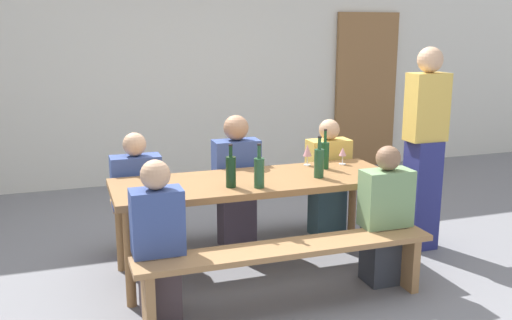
% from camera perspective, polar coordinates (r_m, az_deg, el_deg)
% --- Properties ---
extents(ground_plane, '(24.00, 24.00, 0.00)m').
position_cam_1_polar(ground_plane, '(4.70, 0.00, -10.75)').
color(ground_plane, slate).
extents(back_wall, '(14.00, 0.20, 3.20)m').
position_cam_1_polar(back_wall, '(7.25, -7.87, 10.56)').
color(back_wall, silver).
rests_on(back_wall, ground).
extents(wooden_door, '(0.90, 0.06, 2.10)m').
position_cam_1_polar(wooden_door, '(8.06, 10.87, 6.77)').
color(wooden_door, olive).
rests_on(wooden_door, ground).
extents(tasting_table, '(2.21, 0.76, 0.75)m').
position_cam_1_polar(tasting_table, '(4.47, 0.00, -2.84)').
color(tasting_table, olive).
rests_on(tasting_table, ground).
extents(bench_near, '(2.11, 0.30, 0.45)m').
position_cam_1_polar(bench_near, '(3.97, 3.20, -9.74)').
color(bench_near, '#9E7247').
rests_on(bench_near, ground).
extents(bench_far, '(2.11, 0.30, 0.45)m').
position_cam_1_polar(bench_far, '(5.19, -2.42, -4.23)').
color(bench_far, '#9E7247').
rests_on(bench_far, ground).
extents(wine_bottle_0, '(0.08, 0.08, 0.33)m').
position_cam_1_polar(wine_bottle_0, '(4.18, 0.32, -1.18)').
color(wine_bottle_0, '#234C2D').
rests_on(wine_bottle_0, tasting_table).
extents(wine_bottle_1, '(0.08, 0.08, 0.32)m').
position_cam_1_polar(wine_bottle_1, '(4.20, -2.52, -1.10)').
color(wine_bottle_1, '#143319').
rests_on(wine_bottle_1, tasting_table).
extents(wine_bottle_2, '(0.08, 0.08, 0.33)m').
position_cam_1_polar(wine_bottle_2, '(4.49, 6.29, -0.23)').
color(wine_bottle_2, '#234C2D').
rests_on(wine_bottle_2, tasting_table).
extents(wine_bottle_3, '(0.07, 0.07, 0.33)m').
position_cam_1_polar(wine_bottle_3, '(4.78, 6.87, 0.56)').
color(wine_bottle_3, '#194723').
rests_on(wine_bottle_3, tasting_table).
extents(wine_glass_0, '(0.06, 0.06, 0.15)m').
position_cam_1_polar(wine_glass_0, '(4.96, 8.62, 0.74)').
color(wine_glass_0, silver).
rests_on(wine_glass_0, tasting_table).
extents(wine_glass_1, '(0.07, 0.07, 0.18)m').
position_cam_1_polar(wine_glass_1, '(4.88, 5.14, 0.91)').
color(wine_glass_1, silver).
rests_on(wine_glass_1, tasting_table).
extents(seated_guest_near_0, '(0.34, 0.24, 1.08)m').
position_cam_1_polar(seated_guest_near_0, '(3.84, -9.72, -8.23)').
color(seated_guest_near_0, '#4A3C41').
rests_on(seated_guest_near_0, ground).
extents(seated_guest_near_1, '(0.37, 0.24, 1.06)m').
position_cam_1_polar(seated_guest_near_1, '(4.41, 12.72, -5.80)').
color(seated_guest_near_1, '#30343C').
rests_on(seated_guest_near_1, ground).
extents(seated_guest_far_0, '(0.40, 0.24, 1.07)m').
position_cam_1_polar(seated_guest_far_0, '(4.84, -11.74, -3.99)').
color(seated_guest_far_0, '#3B2947').
rests_on(seated_guest_far_0, ground).
extents(seated_guest_far_1, '(0.40, 0.24, 1.17)m').
position_cam_1_polar(seated_guest_far_1, '(4.99, -1.97, -2.49)').
color(seated_guest_far_1, '#4A3F4F').
rests_on(seated_guest_far_1, ground).
extents(seated_guest_far_2, '(0.39, 0.24, 1.09)m').
position_cam_1_polar(seated_guest_far_2, '(5.31, 7.15, -2.16)').
color(seated_guest_far_2, '#335059').
rests_on(seated_guest_far_2, ground).
extents(standing_host, '(0.33, 0.24, 1.75)m').
position_cam_1_polar(standing_host, '(5.10, 16.38, 0.85)').
color(standing_host, navy).
rests_on(standing_host, ground).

